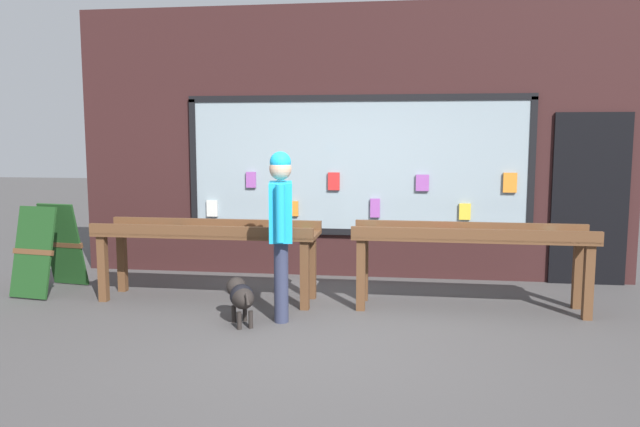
# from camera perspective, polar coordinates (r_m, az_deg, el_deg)

# --- Properties ---
(ground_plane) EXTENTS (40.00, 40.00, 0.00)m
(ground_plane) POSITION_cam_1_polar(r_m,az_deg,el_deg) (5.97, 0.40, -10.59)
(ground_plane) COLOR #474444
(shopfront_facade) EXTENTS (7.11, 0.29, 3.46)m
(shopfront_facade) POSITION_cam_1_polar(r_m,az_deg,el_deg) (8.06, 2.97, 6.31)
(shopfront_facade) COLOR #331919
(shopfront_facade) RESTS_ON ground_plane
(display_table_left) EXTENTS (2.46, 0.65, 0.87)m
(display_table_left) POSITION_cam_1_polar(r_m,az_deg,el_deg) (6.99, -10.22, -2.21)
(display_table_left) COLOR brown
(display_table_left) RESTS_ON ground_plane
(display_table_right) EXTENTS (2.46, 0.60, 0.89)m
(display_table_right) POSITION_cam_1_polar(r_m,az_deg,el_deg) (6.68, 13.62, -2.60)
(display_table_right) COLOR brown
(display_table_right) RESTS_ON ground_plane
(person_browsing) EXTENTS (0.30, 0.65, 1.67)m
(person_browsing) POSITION_cam_1_polar(r_m,az_deg,el_deg) (6.09, -3.60, -0.84)
(person_browsing) COLOR #2D334C
(person_browsing) RESTS_ON ground_plane
(small_dog) EXTENTS (0.40, 0.57, 0.42)m
(small_dog) POSITION_cam_1_polar(r_m,az_deg,el_deg) (6.12, -7.25, -7.44)
(small_dog) COLOR black
(small_dog) RESTS_ON ground_plane
(sandwich_board_sign) EXTENTS (0.60, 0.84, 1.01)m
(sandwich_board_sign) POSITION_cam_1_polar(r_m,az_deg,el_deg) (7.93, -23.56, -2.92)
(sandwich_board_sign) COLOR #193F19
(sandwich_board_sign) RESTS_ON ground_plane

